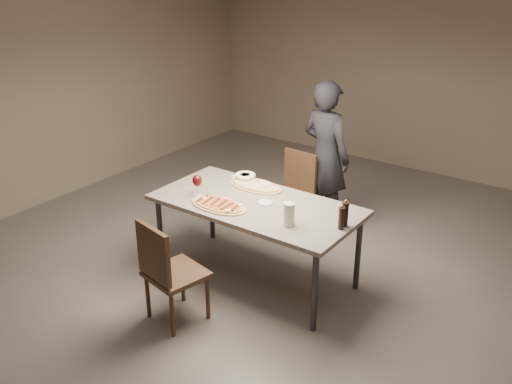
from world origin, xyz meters
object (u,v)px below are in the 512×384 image
Objects in this scene: carafe at (289,214)px; zucchini_pizza at (219,205)px; dining_table at (256,209)px; pepper_mill_left at (345,214)px; ham_pizza at (256,185)px; bread_basket at (245,177)px; chair_near at (167,268)px; chair_far at (294,189)px; diner at (326,156)px.

zucchini_pizza is at bearing -175.88° from carafe.
dining_table is 0.85m from pepper_mill_left.
bread_basket is at bearing 156.98° from ham_pizza.
dining_table is 0.98m from chair_near.
pepper_mill_left is at bearing 142.47° from chair_far.
dining_table is 1.14× the size of diner.
chair_far is at bearing 89.38° from ham_pizza.
chair_near is 1.93m from chair_far.
chair_far is (-0.23, 0.99, -0.21)m from dining_table.
zucchini_pizza is at bearing 105.12° from chair_near.
dining_table is at bearing 102.81° from diner.
bread_basket is 1.00m from carafe.
pepper_mill_left reaches higher than chair_far.
dining_table is at bearing -177.04° from pepper_mill_left.
ham_pizza is 0.19m from bread_basket.
chair_near is at bearing -135.31° from pepper_mill_left.
dining_table is 9.38× the size of carafe.
zucchini_pizza is at bearing -164.31° from pepper_mill_left.
chair_near is at bearing -81.07° from bread_basket.
bread_basket is at bearing 81.23° from chair_far.
chair_far is 0.54× the size of diner.
zucchini_pizza is 0.34× the size of diner.
pepper_mill_left is 0.44m from carafe.
dining_table is 0.34m from zucchini_pizza.
dining_table is 2.03× the size of chair_near.
chair_far reaches higher than zucchini_pizza.
ham_pizza is 2.76× the size of carafe.
chair_near is at bearing 95.85° from chair_far.
pepper_mill_left is 0.27× the size of chair_far.
diner is (0.34, 0.94, 0.00)m from bread_basket.
pepper_mill_left is at bearing 33.73° from carafe.
pepper_mill_left is (1.03, -0.24, 0.09)m from ham_pizza.
chair_near reaches higher than ham_pizza.
chair_near is 2.26m from diner.
pepper_mill_left is at bearing 56.49° from chair_near.
diner reaches higher than ham_pizza.
diner is (0.17, 1.53, 0.03)m from zucchini_pizza.
carafe is (-0.37, -0.24, -0.01)m from pepper_mill_left.
diner is (0.13, 2.23, 0.30)m from chair_near.
ham_pizza is at bearing 105.22° from zucchini_pizza.
chair_near is at bearing -91.12° from ham_pizza.
pepper_mill_left is 0.15× the size of diner.
ham_pizza is at bearing 167.05° from pepper_mill_left.
chair_far is (-0.69, 1.19, -0.36)m from carafe.
pepper_mill_left is (1.20, -0.30, 0.07)m from bread_basket.
carafe is (0.46, -0.20, 0.15)m from dining_table.
chair_near is (-1.00, -0.99, -0.36)m from pepper_mill_left.
chair_far reaches higher than dining_table.
pepper_mill_left reaches higher than bread_basket.
ham_pizza reaches higher than dining_table.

